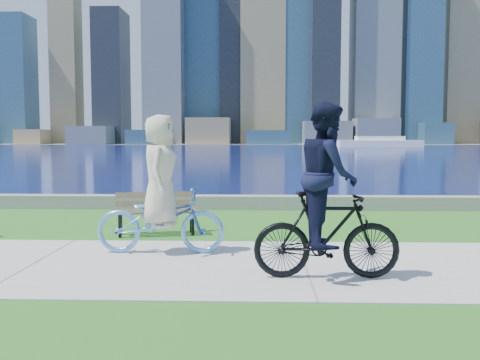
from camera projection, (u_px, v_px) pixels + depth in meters
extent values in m
plane|color=#215F19|center=(305.00, 267.00, 7.79)|extent=(320.00, 320.00, 0.00)
cube|color=#A4A49E|center=(305.00, 266.00, 7.79)|extent=(80.00, 3.50, 0.02)
cube|color=gray|center=(284.00, 202.00, 13.95)|extent=(90.00, 0.50, 0.35)
cube|color=#0D1854|center=(263.00, 149.00, 79.51)|extent=(320.00, 131.00, 0.01)
cube|color=gray|center=(261.00, 144.00, 137.28)|extent=(320.00, 30.00, 0.12)
cube|color=#887754|center=(32.00, 137.00, 130.87)|extent=(6.58, 6.60, 3.66)
cube|color=slate|center=(91.00, 135.00, 127.79)|extent=(9.59, 8.69, 4.38)
cube|color=navy|center=(147.00, 137.00, 127.51)|extent=(9.19, 6.71, 3.52)
cube|color=#887754|center=(208.00, 131.00, 127.74)|extent=(10.30, 7.29, 6.36)
cube|color=navy|center=(268.00, 138.00, 127.15)|extent=(10.35, 6.80, 3.38)
cube|color=slate|center=(327.00, 133.00, 126.57)|extent=(11.14, 6.50, 5.56)
cube|color=slate|center=(375.00, 132.00, 125.87)|extent=(9.91, 9.14, 6.16)
cube|color=navy|center=(435.00, 134.00, 127.91)|extent=(6.92, 6.09, 5.21)
cube|color=navy|center=(10.00, 80.00, 136.76)|extent=(10.95, 9.10, 32.53)
cube|color=#887754|center=(66.00, 55.00, 138.62)|extent=(6.69, 6.68, 46.20)
cube|color=black|center=(112.00, 78.00, 135.48)|extent=(7.21, 10.85, 33.39)
cube|color=slate|center=(164.00, 37.00, 133.04)|extent=(9.61, 9.73, 53.19)
cube|color=navy|center=(204.00, 15.00, 137.38)|extent=(10.09, 7.17, 66.03)
cube|color=#887754|center=(263.00, 54.00, 137.00)|extent=(11.21, 9.47, 46.12)
cube|color=black|center=(324.00, 15.00, 131.24)|extent=(6.80, 10.99, 63.32)
cube|color=slate|center=(374.00, 62.00, 133.58)|extent=(10.98, 10.01, 40.91)
cube|color=navy|center=(422.00, 47.00, 131.77)|extent=(9.02, 6.65, 47.95)
cube|color=#887754|center=(459.00, 51.00, 136.38)|extent=(8.61, 10.84, 47.45)
cube|color=navy|center=(301.00, 18.00, 135.35)|extent=(8.00, 8.00, 64.00)
cube|color=white|center=(379.00, 144.00, 96.74)|extent=(14.78, 4.22, 1.27)
cube|color=white|center=(380.00, 138.00, 96.66)|extent=(8.45, 3.17, 0.74)
cube|color=black|center=(120.00, 226.00, 9.99)|extent=(0.07, 0.07, 0.44)
cube|color=black|center=(193.00, 224.00, 10.23)|extent=(0.07, 0.07, 0.44)
cube|color=black|center=(121.00, 223.00, 10.34)|extent=(0.07, 0.07, 0.44)
cube|color=black|center=(191.00, 221.00, 10.57)|extent=(0.07, 0.07, 0.44)
cube|color=brown|center=(157.00, 213.00, 10.09)|extent=(1.55, 0.42, 0.04)
cube|color=brown|center=(156.00, 211.00, 10.24)|extent=(1.55, 0.42, 0.04)
cube|color=brown|center=(156.00, 210.00, 10.40)|extent=(1.55, 0.42, 0.04)
cube|color=brown|center=(156.00, 203.00, 10.50)|extent=(1.54, 0.38, 0.11)
cube|color=brown|center=(156.00, 195.00, 10.52)|extent=(1.54, 0.38, 0.11)
imported|color=#5FA2E8|center=(160.00, 220.00, 8.59)|extent=(0.72, 2.06, 1.08)
imported|color=silver|center=(160.00, 171.00, 8.52)|extent=(0.58, 0.89, 1.79)
imported|color=black|center=(327.00, 235.00, 7.03)|extent=(0.57, 1.92, 1.16)
imported|color=black|center=(327.00, 175.00, 6.97)|extent=(0.71, 0.91, 1.89)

